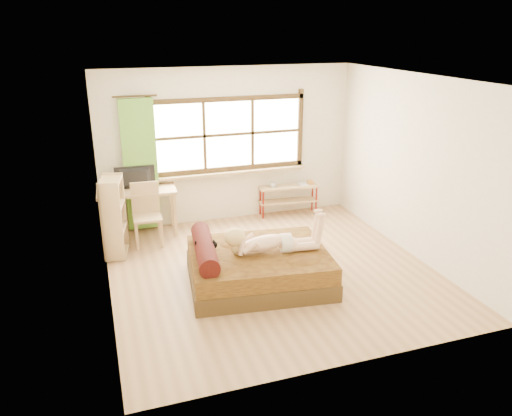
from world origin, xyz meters
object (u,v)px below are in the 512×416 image
object	(u,v)px
chair	(147,210)
pipe_shelf	(289,193)
woman	(271,232)
bookshelf	(114,217)
kitten	(205,248)
desk	(137,196)
bed	(256,266)

from	to	relation	value
chair	pipe_shelf	world-z (taller)	chair
woman	bookshelf	distance (m)	2.51
woman	pipe_shelf	size ratio (longest dim) A/B	1.16
kitten	desk	bearing A→B (deg)	114.21
desk	bed	bearing A→B (deg)	-56.57
kitten	bookshelf	world-z (taller)	bookshelf
bed	chair	xyz separation A→B (m)	(-1.22, 1.85, 0.30)
kitten	desk	distance (m)	2.22
bed	desk	xyz separation A→B (m)	(-1.33, 2.21, 0.43)
bed	desk	bearing A→B (deg)	128.03
woman	desk	size ratio (longest dim) A/B	1.01
pipe_shelf	bookshelf	world-z (taller)	bookshelf
bed	woman	xyz separation A→B (m)	(0.20, -0.06, 0.49)
kitten	bookshelf	size ratio (longest dim) A/B	0.23
bed	bookshelf	size ratio (longest dim) A/B	1.66
bed	desk	size ratio (longest dim) A/B	1.58
desk	bookshelf	world-z (taller)	bookshelf
bed	pipe_shelf	distance (m)	2.74
woman	pipe_shelf	xyz separation A→B (m)	(1.23, 2.39, -0.34)
bed	desk	distance (m)	2.62
kitten	chair	size ratio (longest dim) A/B	0.28
woman	chair	world-z (taller)	woman
woman	bookshelf	bearing A→B (deg)	147.93
bed	woman	size ratio (longest dim) A/B	1.56
chair	bookshelf	world-z (taller)	bookshelf
bed	bookshelf	bearing A→B (deg)	145.94
chair	desk	bearing A→B (deg)	108.60
bed	pipe_shelf	world-z (taller)	bed
woman	bookshelf	world-z (taller)	bookshelf
kitten	pipe_shelf	bearing A→B (deg)	53.85
chair	bookshelf	size ratio (longest dim) A/B	0.81
chair	pipe_shelf	size ratio (longest dim) A/B	0.88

